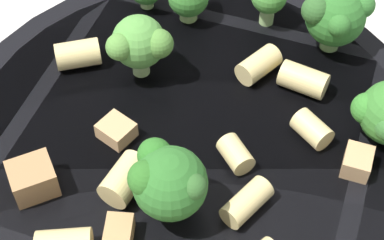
# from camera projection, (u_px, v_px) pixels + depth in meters

# --- Properties ---
(ground_plane) EXTENTS (2.00, 2.00, 0.00)m
(ground_plane) POSITION_uv_depth(u_px,v_px,m) (192.00, 170.00, 0.40)
(ground_plane) COLOR beige
(pasta_bowl) EXTENTS (0.29, 0.29, 0.04)m
(pasta_bowl) POSITION_uv_depth(u_px,v_px,m) (192.00, 148.00, 0.38)
(pasta_bowl) COLOR black
(pasta_bowl) RESTS_ON ground_plane
(broccoli_floret_2) EXTENTS (0.04, 0.04, 0.05)m
(broccoli_floret_2) POSITION_uv_depth(u_px,v_px,m) (167.00, 181.00, 0.32)
(broccoli_floret_2) COLOR #84AD60
(broccoli_floret_2) RESTS_ON pasta_bowl
(broccoli_floret_3) EXTENTS (0.04, 0.04, 0.04)m
(broccoli_floret_3) POSITION_uv_depth(u_px,v_px,m) (336.00, 16.00, 0.39)
(broccoli_floret_3) COLOR #84AD60
(broccoli_floret_3) RESTS_ON pasta_bowl
(broccoli_floret_6) EXTENTS (0.04, 0.03, 0.04)m
(broccoli_floret_6) POSITION_uv_depth(u_px,v_px,m) (140.00, 43.00, 0.38)
(broccoli_floret_6) COLOR #9EC175
(broccoli_floret_6) RESTS_ON pasta_bowl
(rigatoni_0) EXTENTS (0.02, 0.02, 0.01)m
(rigatoni_0) POSITION_uv_depth(u_px,v_px,m) (241.00, 149.00, 0.35)
(rigatoni_0) COLOR #E0C67F
(rigatoni_0) RESTS_ON pasta_bowl
(rigatoni_1) EXTENTS (0.02, 0.03, 0.02)m
(rigatoni_1) POSITION_uv_depth(u_px,v_px,m) (120.00, 175.00, 0.34)
(rigatoni_1) COLOR #E0C67F
(rigatoni_1) RESTS_ON pasta_bowl
(rigatoni_2) EXTENTS (0.01, 0.03, 0.01)m
(rigatoni_2) POSITION_uv_depth(u_px,v_px,m) (247.00, 202.00, 0.33)
(rigatoni_2) COLOR #E0C67F
(rigatoni_2) RESTS_ON pasta_bowl
(rigatoni_4) EXTENTS (0.03, 0.02, 0.02)m
(rigatoni_4) POSITION_uv_depth(u_px,v_px,m) (303.00, 80.00, 0.39)
(rigatoni_4) COLOR #E0C67F
(rigatoni_4) RESTS_ON pasta_bowl
(rigatoni_5) EXTENTS (0.02, 0.03, 0.02)m
(rigatoni_5) POSITION_uv_depth(u_px,v_px,m) (252.00, 61.00, 0.40)
(rigatoni_5) COLOR #E0C67F
(rigatoni_5) RESTS_ON pasta_bowl
(rigatoni_6) EXTENTS (0.02, 0.02, 0.01)m
(rigatoni_6) POSITION_uv_depth(u_px,v_px,m) (312.00, 129.00, 0.36)
(rigatoni_6) COLOR #E0C67F
(rigatoni_6) RESTS_ON pasta_bowl
(rigatoni_7) EXTENTS (0.03, 0.03, 0.02)m
(rigatoni_7) POSITION_uv_depth(u_px,v_px,m) (78.00, 54.00, 0.40)
(rigatoni_7) COLOR #E0C67F
(rigatoni_7) RESTS_ON pasta_bowl
(chicken_chunk_0) EXTENTS (0.03, 0.03, 0.02)m
(chicken_chunk_0) POSITION_uv_depth(u_px,v_px,m) (33.00, 179.00, 0.34)
(chicken_chunk_0) COLOR #A87A4C
(chicken_chunk_0) RESTS_ON pasta_bowl
(chicken_chunk_1) EXTENTS (0.02, 0.02, 0.01)m
(chicken_chunk_1) POSITION_uv_depth(u_px,v_px,m) (116.00, 130.00, 0.37)
(chicken_chunk_1) COLOR tan
(chicken_chunk_1) RESTS_ON pasta_bowl
(chicken_chunk_2) EXTENTS (0.02, 0.02, 0.01)m
(chicken_chunk_2) POSITION_uv_depth(u_px,v_px,m) (357.00, 162.00, 0.35)
(chicken_chunk_2) COLOR tan
(chicken_chunk_2) RESTS_ON pasta_bowl
(chicken_chunk_3) EXTENTS (0.02, 0.02, 0.01)m
(chicken_chunk_3) POSITION_uv_depth(u_px,v_px,m) (119.00, 233.00, 0.32)
(chicken_chunk_3) COLOR tan
(chicken_chunk_3) RESTS_ON pasta_bowl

